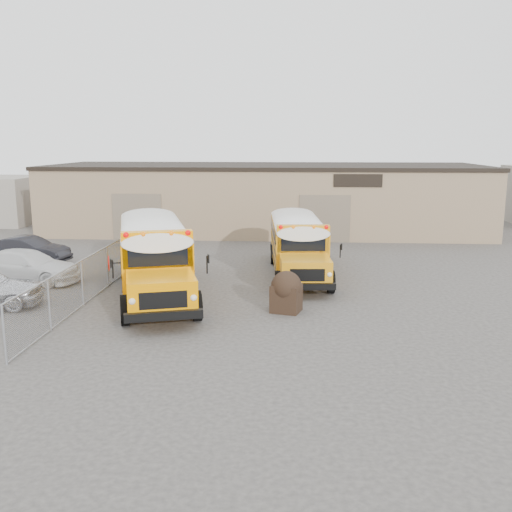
# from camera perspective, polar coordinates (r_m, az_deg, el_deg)

# --- Properties ---
(ground) EXTENTS (120.00, 120.00, 0.00)m
(ground) POSITION_cam_1_polar(r_m,az_deg,el_deg) (21.84, -1.91, -5.30)
(ground) COLOR #3B3936
(ground) RESTS_ON ground
(warehouse) EXTENTS (30.20, 10.20, 4.67)m
(warehouse) POSITION_cam_1_polar(r_m,az_deg,el_deg) (41.05, 0.95, 5.93)
(warehouse) COLOR #8C7056
(warehouse) RESTS_ON ground
(chainlink_fence) EXTENTS (0.07, 18.07, 1.81)m
(chainlink_fence) POSITION_cam_1_polar(r_m,az_deg,el_deg) (25.74, -14.63, -1.02)
(chainlink_fence) COLOR #96999E
(chainlink_fence) RESTS_ON ground
(school_bus_left) EXTENTS (5.55, 10.93, 3.11)m
(school_bus_left) POSITION_cam_1_polar(r_m,az_deg,el_deg) (30.64, -10.80, 2.80)
(school_bus_left) COLOR #FF9500
(school_bus_left) RESTS_ON ground
(school_bus_right) EXTENTS (3.05, 9.59, 2.76)m
(school_bus_right) POSITION_cam_1_polar(r_m,az_deg,el_deg) (33.22, 3.44, 3.28)
(school_bus_right) COLOR orange
(school_bus_right) RESTS_ON ground
(tarp_bundle) EXTENTS (1.25, 1.18, 1.55)m
(tarp_bundle) POSITION_cam_1_polar(r_m,az_deg,el_deg) (21.30, 3.05, -3.51)
(tarp_bundle) COLOR black
(tarp_bundle) RESTS_ON ground
(car_white) EXTENTS (5.23, 2.69, 1.45)m
(car_white) POSITION_cam_1_polar(r_m,az_deg,el_deg) (27.80, -21.96, -0.96)
(car_white) COLOR silver
(car_white) RESTS_ON ground
(car_dark) EXTENTS (4.46, 2.10, 1.41)m
(car_dark) POSITION_cam_1_polar(r_m,az_deg,el_deg) (32.02, -21.80, 0.55)
(car_dark) COLOR black
(car_dark) RESTS_ON ground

